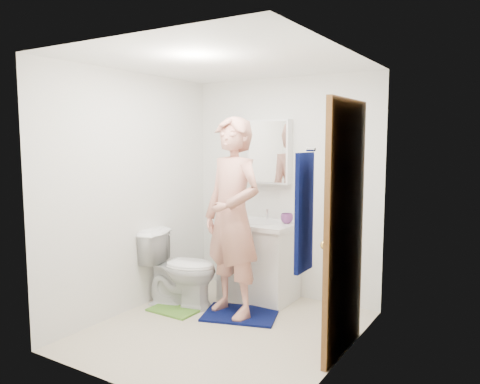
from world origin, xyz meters
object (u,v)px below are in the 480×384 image
object	(u,v)px
medicine_cabinet	(270,152)
toothbrush_cup	(287,218)
toilet	(180,268)
towel	(304,213)
vanity_cabinet	(259,263)
soap_dispenser	(235,211)
man	(233,217)

from	to	relation	value
medicine_cabinet	toothbrush_cup	world-z (taller)	medicine_cabinet
medicine_cabinet	toilet	xyz separation A→B (m)	(-0.60, -0.83, -1.20)
toilet	towel	bearing A→B (deg)	-128.71
vanity_cabinet	soap_dispenser	world-z (taller)	soap_dispenser
medicine_cabinet	man	distance (m)	1.01
toilet	soap_dispenser	xyz separation A→B (m)	(0.30, 0.58, 0.55)
soap_dispenser	man	bearing A→B (deg)	-59.31
vanity_cabinet	soap_dispenser	xyz separation A→B (m)	(-0.30, -0.02, 0.55)
man	toilet	bearing A→B (deg)	-161.24
toilet	man	size ratio (longest dim) A/B	0.41
vanity_cabinet	soap_dispenser	bearing A→B (deg)	-175.45
vanity_cabinet	man	distance (m)	0.82
vanity_cabinet	soap_dispenser	size ratio (longest dim) A/B	4.19
vanity_cabinet	medicine_cabinet	bearing A→B (deg)	90.00
toothbrush_cup	man	world-z (taller)	man
vanity_cabinet	medicine_cabinet	size ratio (longest dim) A/B	1.14
medicine_cabinet	man	xyz separation A→B (m)	(0.03, -0.80, -0.61)
vanity_cabinet	man	xyz separation A→B (m)	(0.03, -0.57, 0.59)
vanity_cabinet	toilet	bearing A→B (deg)	-134.76
toilet	man	xyz separation A→B (m)	(0.63, 0.03, 0.59)
soap_dispenser	toothbrush_cup	xyz separation A→B (m)	(0.59, 0.11, -0.04)
vanity_cabinet	medicine_cabinet	world-z (taller)	medicine_cabinet
medicine_cabinet	toilet	world-z (taller)	medicine_cabinet
vanity_cabinet	towel	bearing A→B (deg)	-51.53
toilet	toothbrush_cup	bearing A→B (deg)	-64.69
vanity_cabinet	toilet	xyz separation A→B (m)	(-0.60, -0.61, -0.00)
towel	soap_dispenser	xyz separation A→B (m)	(-1.48, 1.46, -0.30)
soap_dispenser	toilet	bearing A→B (deg)	-117.35
vanity_cabinet	toilet	size ratio (longest dim) A/B	1.01
vanity_cabinet	towel	xyz separation A→B (m)	(1.18, -1.48, 0.85)
toilet	soap_dispenser	size ratio (longest dim) A/B	4.14
medicine_cabinet	vanity_cabinet	bearing A→B (deg)	-90.00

